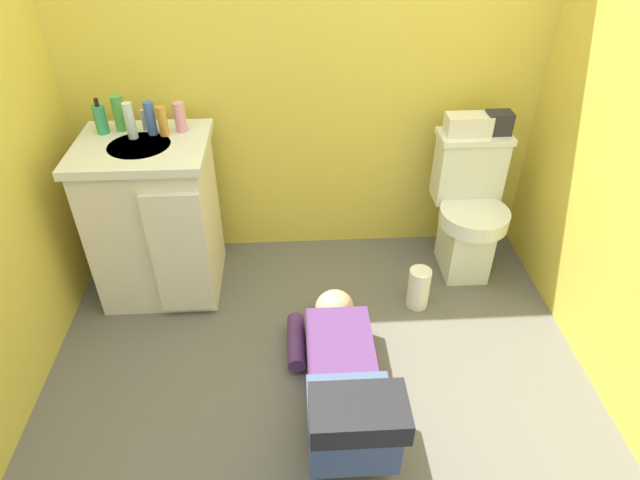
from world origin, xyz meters
TOP-DOWN VIEW (x-y plane):
  - ground_plane at (0.00, 0.00)m, footprint 2.89×3.19m
  - wall_back at (0.00, 1.14)m, footprint 2.55×0.08m
  - toilet at (0.83, 0.83)m, footprint 0.36×0.46m
  - vanity_cabinet at (-0.76, 0.75)m, footprint 0.60×0.53m
  - faucet at (-0.76, 0.90)m, footprint 0.02×0.02m
  - person_plumber at (0.09, -0.11)m, footprint 0.39×1.06m
  - tissue_box at (0.79, 0.92)m, footprint 0.22×0.11m
  - toiletry_bag at (0.94, 0.92)m, footprint 0.12×0.09m
  - soap_dispenser at (-0.95, 0.88)m, footprint 0.06×0.06m
  - bottle_green at (-0.87, 0.91)m, footprint 0.06×0.06m
  - bottle_clear at (-0.80, 0.82)m, footprint 0.04×0.04m
  - bottle_blue at (-0.72, 0.86)m, footprint 0.05×0.05m
  - bottle_amber at (-0.66, 0.84)m, footprint 0.04×0.04m
  - bottle_pink at (-0.59, 0.88)m, footprint 0.05×0.05m
  - paper_towel_roll at (0.53, 0.51)m, footprint 0.11×0.11m

SIDE VIEW (x-z plane):
  - ground_plane at x=0.00m, z-range -0.04..0.00m
  - paper_towel_roll at x=0.53m, z-range 0.00..0.22m
  - person_plumber at x=0.09m, z-range -0.08..0.44m
  - toilet at x=0.83m, z-range -0.01..0.74m
  - vanity_cabinet at x=-0.76m, z-range 0.01..0.83m
  - tissue_box at x=0.79m, z-range 0.75..0.85m
  - toiletry_bag at x=0.94m, z-range 0.75..0.86m
  - faucet at x=-0.76m, z-range 0.82..0.92m
  - soap_dispenser at x=-0.95m, z-range 0.80..0.97m
  - bottle_amber at x=-0.66m, z-range 0.82..0.96m
  - bottle_pink at x=-0.59m, z-range 0.82..0.96m
  - bottle_blue at x=-0.72m, z-range 0.82..0.98m
  - bottle_green at x=-0.87m, z-range 0.82..0.99m
  - bottle_clear at x=-0.80m, z-range 0.82..0.99m
  - wall_back at x=0.00m, z-range 0.00..2.40m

